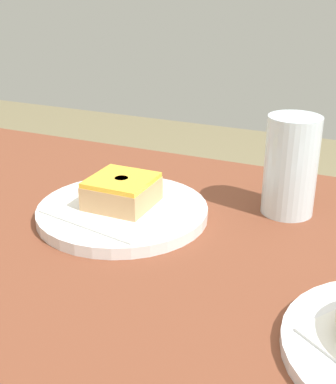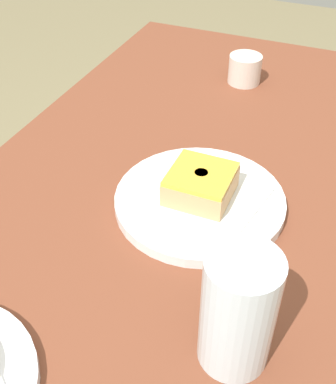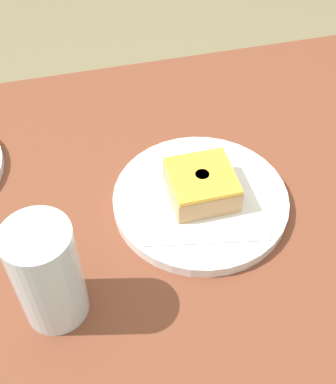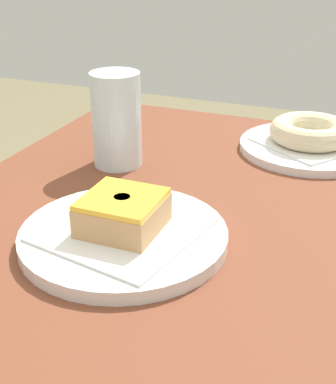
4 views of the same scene
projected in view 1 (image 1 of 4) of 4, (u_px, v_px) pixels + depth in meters
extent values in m
cube|color=brown|center=(80.00, 237.00, 0.69)|extent=(1.06, 0.61, 0.05)
cylinder|color=white|center=(123.00, 212.00, 0.68)|extent=(0.23, 0.23, 0.02)
cube|color=white|center=(122.00, 205.00, 0.68)|extent=(0.18, 0.18, 0.00)
cube|color=tan|center=(122.00, 193.00, 0.67)|extent=(0.08, 0.08, 0.03)
cube|color=yellow|center=(121.00, 180.00, 0.67)|extent=(0.08, 0.08, 0.01)
cylinder|color=tan|center=(121.00, 179.00, 0.67)|extent=(0.02, 0.02, 0.00)
cylinder|color=silver|center=(291.00, 166.00, 0.68)|extent=(0.07, 0.07, 0.13)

